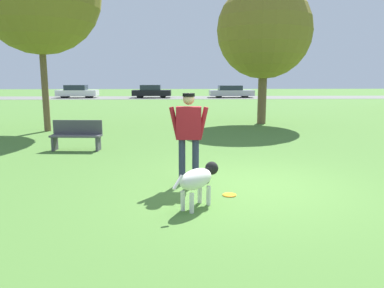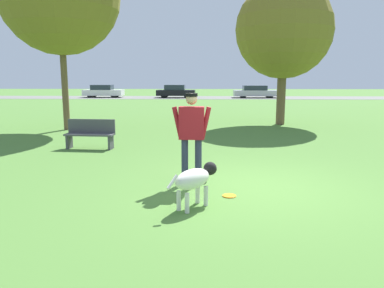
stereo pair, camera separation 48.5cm
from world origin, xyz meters
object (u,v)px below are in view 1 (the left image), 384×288
parked_car_white (77,92)px  tree_mid_center (264,31)px  parked_car_black (152,91)px  parked_car_silver (231,92)px  park_bench (77,134)px  frisbee (229,195)px  person (189,130)px  dog (198,179)px

parked_car_white → tree_mid_center: bearing=-58.1°
parked_car_black → parked_car_silver: parked_car_black is taller
tree_mid_center → park_bench: (-6.62, -5.90, -3.54)m
frisbee → parked_car_white: bearing=108.5°
parked_car_black → park_bench: parked_car_black is taller
frisbee → park_bench: size_ratio=0.17×
person → park_bench: bearing=133.5°
dog → park_bench: 5.80m
person → park_bench: size_ratio=1.22×
tree_mid_center → parked_car_white: bearing=122.0°
tree_mid_center → parked_car_silver: (1.85, 21.64, -3.39)m
person → parked_car_white: 32.91m
parked_car_black → park_bench: bearing=-89.3°
person → parked_car_black: size_ratio=0.45×
person → tree_mid_center: tree_mid_center is taller
person → parked_car_white: (-10.09, 31.33, -0.42)m
parked_car_white → parked_car_silver: size_ratio=0.89×
parked_car_white → park_bench: parked_car_white is taller
frisbee → parked_car_black: 31.94m
frisbee → parked_car_silver: (4.76, 31.87, 0.60)m
person → tree_mid_center: size_ratio=0.29×
dog → park_bench: (-3.14, 4.88, -0.00)m
dog → parked_car_silver: bearing=29.8°
frisbee → park_bench: bearing=130.6°
dog → park_bench: park_bench is taller
frisbee → parked_car_silver: parked_car_silver is taller
person → parked_car_black: person is taller
park_bench → tree_mid_center: bearing=45.9°
frisbee → parked_car_white: (-10.77, 32.12, 0.62)m
tree_mid_center → parked_car_black: bearing=106.1°
tree_mid_center → parked_car_white: tree_mid_center is taller
person → frisbee: 1.47m
tree_mid_center → frisbee: bearing=-105.9°
person → dog: 1.47m
person → parked_car_silver: (5.44, 31.08, -0.44)m
person → parked_car_silver: bearing=82.9°
parked_car_black → park_bench: (-0.43, -27.43, -0.19)m
frisbee → tree_mid_center: size_ratio=0.04×
parked_car_silver → park_bench: 28.81m
tree_mid_center → dog: bearing=-107.9°
parked_car_black → parked_car_white: bearing=178.9°
tree_mid_center → parked_car_white: size_ratio=1.52×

